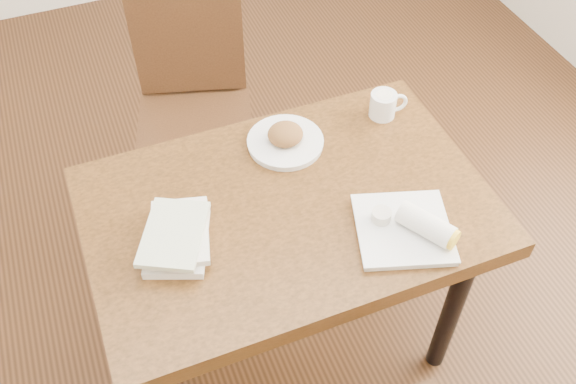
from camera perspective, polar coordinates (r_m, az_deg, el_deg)
name	(u,v)px	position (r m, az deg, el deg)	size (l,w,h in m)	color
ground	(288,339)	(2.39, 0.00, -12.92)	(4.00, 5.00, 0.01)	#472814
table	(288,225)	(1.84, 0.00, -2.97)	(1.11, 0.73, 0.75)	brown
chair_far	(193,97)	(2.43, -8.43, 8.37)	(0.52, 0.52, 0.95)	#482A14
plate_scone	(285,139)	(1.91, -0.24, 4.71)	(0.23, 0.23, 0.07)	white
coffee_mug	(384,104)	(2.02, 8.55, 7.72)	(0.12, 0.08, 0.08)	white
plate_burrito	(410,227)	(1.71, 10.82, -3.12)	(0.31, 0.31, 0.08)	white
book_stack	(177,236)	(1.68, -9.82, -3.91)	(0.23, 0.27, 0.06)	white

